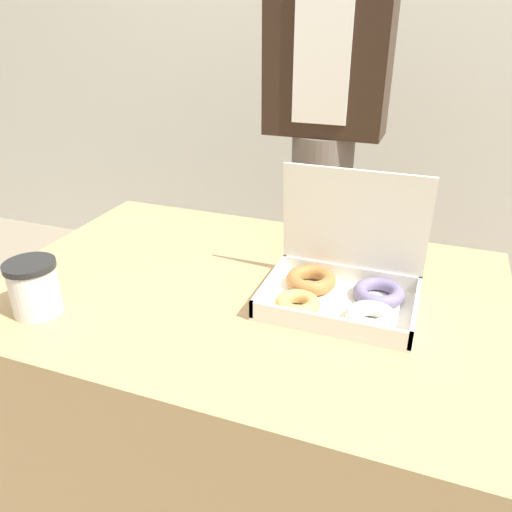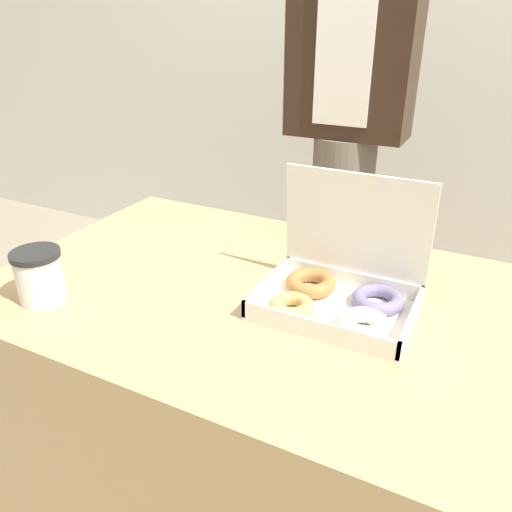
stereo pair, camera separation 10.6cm
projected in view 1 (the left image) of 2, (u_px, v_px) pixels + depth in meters
The scene contains 5 objects.
ground_plane at pixel (247, 503), 1.40m from camera, with size 14.00×14.00×0.00m, color gray.
table at pixel (246, 408), 1.25m from camera, with size 1.11×0.76×0.70m.
donut_box at pixel (342, 285), 1.02m from camera, with size 0.31×0.23×0.26m.
coffee_cup at pixel (34, 287), 0.98m from camera, with size 0.10×0.10×0.11m.
person_customer at pixel (326, 110), 1.50m from camera, with size 0.35×0.22×1.72m.
Camera 1 is at (0.36, -0.89, 1.24)m, focal length 35.00 mm.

